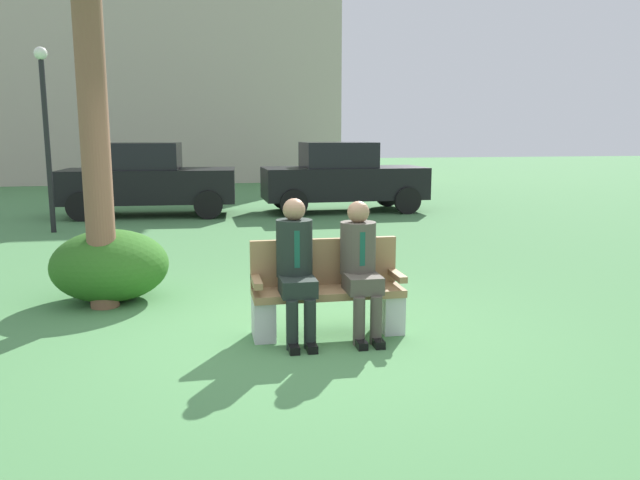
{
  "coord_description": "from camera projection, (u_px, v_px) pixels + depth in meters",
  "views": [
    {
      "loc": [
        -0.85,
        -5.55,
        1.91
      ],
      "look_at": [
        0.3,
        0.44,
        0.85
      ],
      "focal_mm": 34.71,
      "sensor_mm": 36.0,
      "label": 1
    }
  ],
  "objects": [
    {
      "name": "seated_man_right",
      "position": [
        360.0,
        262.0,
        5.81
      ],
      "size": [
        0.34,
        0.72,
        1.28
      ],
      "color": "#4C473D",
      "rests_on": "ground"
    },
    {
      "name": "parked_car_near",
      "position": [
        148.0,
        180.0,
        14.26
      ],
      "size": [
        3.99,
        1.9,
        1.68
      ],
      "color": "black",
      "rests_on": "ground"
    },
    {
      "name": "street_lamp",
      "position": [
        46.0,
        120.0,
        11.63
      ],
      "size": [
        0.24,
        0.24,
        3.48
      ],
      "color": "black",
      "rests_on": "ground"
    },
    {
      "name": "shrub_near_bench",
      "position": [
        110.0,
        265.0,
        7.07
      ],
      "size": [
        1.32,
        1.21,
        0.82
      ],
      "primitive_type": "ellipsoid",
      "color": "#2D661F",
      "rests_on": "ground"
    },
    {
      "name": "ground_plane",
      "position": [
        298.0,
        337.0,
        5.86
      ],
      "size": [
        80.0,
        80.0,
        0.0
      ],
      "primitive_type": "plane",
      "color": "#4A834A"
    },
    {
      "name": "building_backdrop",
      "position": [
        136.0,
        57.0,
        25.75
      ],
      "size": [
        16.59,
        8.09,
        9.97
      ],
      "color": "#BEAE9E",
      "rests_on": "ground"
    },
    {
      "name": "seated_man_left",
      "position": [
        296.0,
        262.0,
        5.7
      ],
      "size": [
        0.34,
        0.72,
        1.32
      ],
      "color": "#1E2823",
      "rests_on": "ground"
    },
    {
      "name": "park_bench",
      "position": [
        327.0,
        292.0,
        5.93
      ],
      "size": [
        1.44,
        0.44,
        0.9
      ],
      "color": "#99754C",
      "rests_on": "ground"
    },
    {
      "name": "parked_car_far",
      "position": [
        343.0,
        177.0,
        15.01
      ],
      "size": [
        3.93,
        1.76,
        1.68
      ],
      "color": "black",
      "rests_on": "ground"
    }
  ]
}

